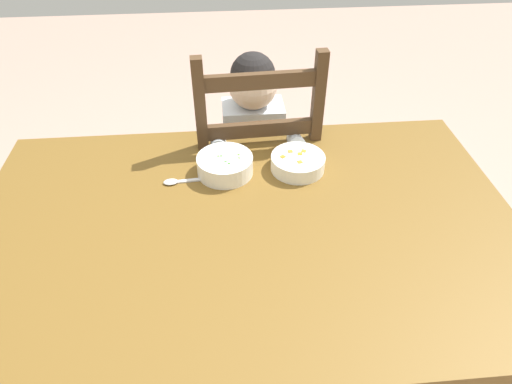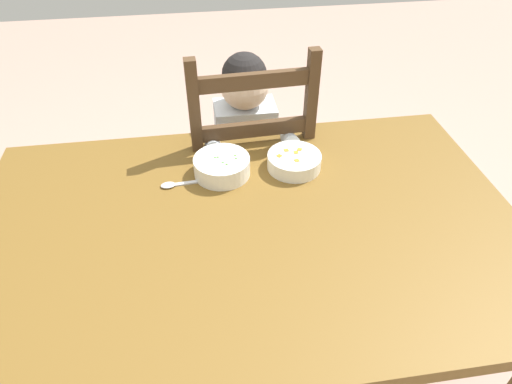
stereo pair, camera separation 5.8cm
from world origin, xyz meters
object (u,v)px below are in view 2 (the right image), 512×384
object	(u,v)px
child_figure	(246,142)
dining_table	(249,246)
dining_chair	(248,175)
bowl_of_peas	(222,166)
spoon	(175,184)
bowl_of_carrots	(294,161)

from	to	relation	value
child_figure	dining_table	bearing A→B (deg)	-96.93
dining_chair	child_figure	size ratio (longest dim) A/B	1.06
dining_chair	bowl_of_peas	world-z (taller)	dining_chair
dining_table	dining_chair	bearing A→B (deg)	82.82
bowl_of_peas	spoon	world-z (taller)	bowl_of_peas
dining_table	bowl_of_peas	distance (m)	0.27
dining_table	spoon	size ratio (longest dim) A/B	10.85
bowl_of_peas	dining_table	bearing A→B (deg)	-78.06
dining_chair	child_figure	distance (m)	0.16
dining_table	bowl_of_peas	world-z (taller)	bowl_of_peas
dining_table	spoon	world-z (taller)	spoon
dining_table	child_figure	size ratio (longest dim) A/B	1.53
dining_table	bowl_of_peas	size ratio (longest dim) A/B	8.73
spoon	dining_chair	bearing A→B (deg)	51.83
dining_table	bowl_of_peas	bearing A→B (deg)	101.94
dining_table	bowl_of_carrots	bearing A→B (deg)	52.77
dining_table	spoon	xyz separation A→B (m)	(-0.19, 0.20, 0.09)
dining_table	dining_chair	xyz separation A→B (m)	(0.07, 0.53, -0.15)
dining_chair	bowl_of_carrots	xyz separation A→B (m)	(0.11, -0.30, 0.27)
dining_chair	spoon	size ratio (longest dim) A/B	7.55
bowl_of_peas	spoon	size ratio (longest dim) A/B	1.24
dining_chair	bowl_of_peas	size ratio (longest dim) A/B	6.08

